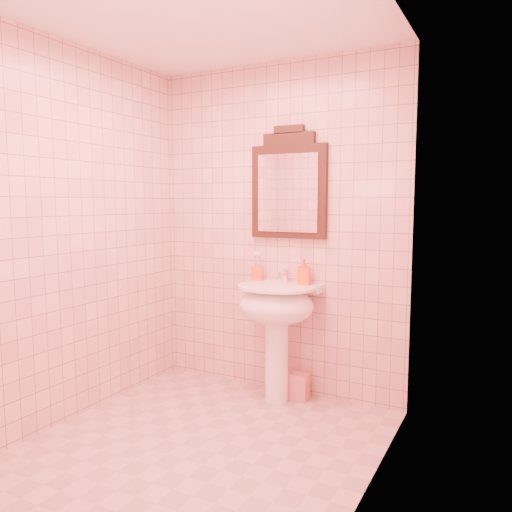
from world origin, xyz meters
The scene contains 8 objects.
floor centered at (0.00, 0.00, 0.00)m, with size 2.20×2.20×0.00m, color #C69B8F.
back_wall centered at (0.00, 1.10, 1.25)m, with size 2.00×0.02×2.50m, color beige.
pedestal_sink centered at (0.10, 0.87, 0.66)m, with size 0.58×0.58×0.86m.
faucet centered at (0.10, 1.01, 0.92)m, with size 0.04×0.16×0.11m.
mirror centered at (0.10, 1.07, 1.58)m, with size 0.59×0.06×0.83m.
toothbrush_cup centered at (-0.14, 1.02, 0.92)m, with size 0.08×0.08×0.20m.
soap_dispenser centered at (0.26, 1.00, 0.96)m, with size 0.09×0.09×0.19m, color #EA4F13.
towel centered at (0.23, 0.97, 0.10)m, with size 0.16×0.11×0.20m, color #E58E87.
Camera 1 is at (1.62, -2.34, 1.46)m, focal length 35.00 mm.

